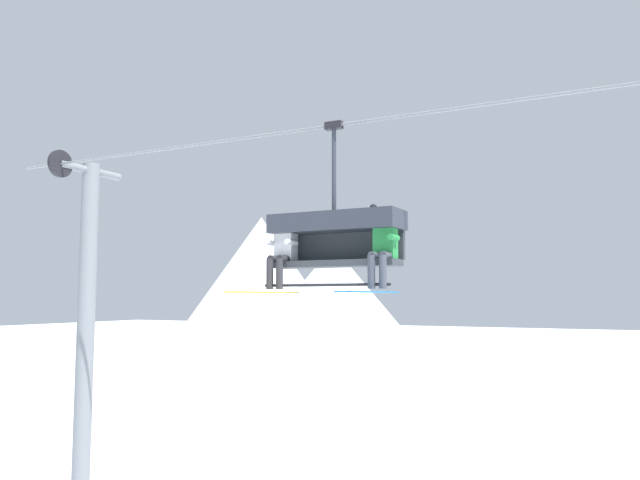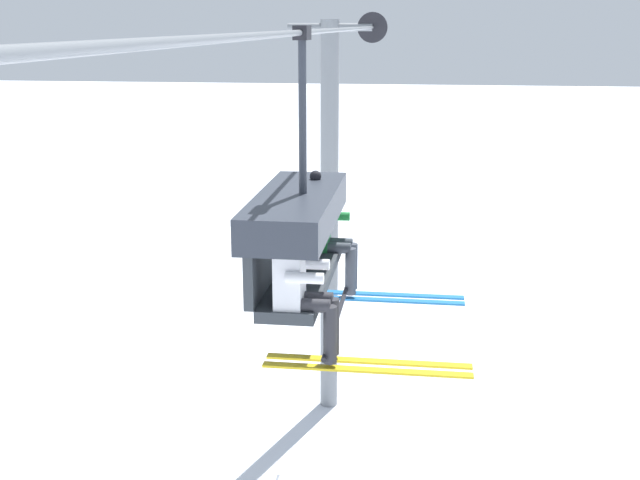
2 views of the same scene
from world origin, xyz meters
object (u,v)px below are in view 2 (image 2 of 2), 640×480
Objects in this scene: chairlift_chair at (295,224)px; skier_white at (305,287)px; lift_tower_far at (330,213)px; skier_green at (330,232)px.

chairlift_chair is 0.93m from skier_white.
skier_white is (-9.39, -0.93, 1.60)m from lift_tower_far.
skier_green is (1.70, 0.01, 0.02)m from skier_white.
skier_white is 1.00× the size of skier_green.
lift_tower_far is 8.78m from chairlift_chair.
lift_tower_far is at bearing 5.65° from skier_white.
chairlift_chair is 1.53× the size of skier_green.
skier_green is at bearing 0.23° from skier_white.
chairlift_chair reaches higher than skier_white.
lift_tower_far reaches higher than chairlift_chair.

